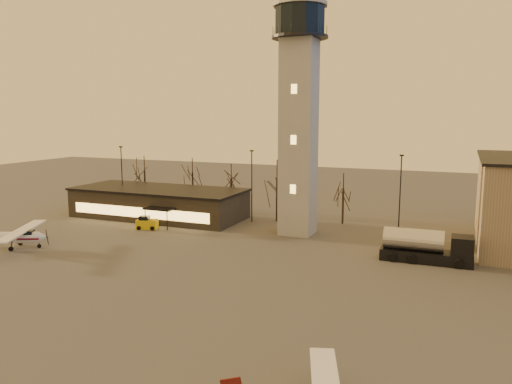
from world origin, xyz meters
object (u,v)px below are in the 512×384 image
(control_tower, at_px, (299,104))
(cessna_rear, at_px, (19,239))
(terminal, at_px, (159,203))
(service_cart, at_px, (147,224))
(fuel_truck, at_px, (426,249))

(control_tower, distance_m, cessna_rear, 36.26)
(terminal, xyz_separation_m, service_cart, (2.78, -7.19, -1.50))
(terminal, distance_m, service_cart, 7.86)
(terminal, relative_size, fuel_truck, 2.79)
(terminal, height_order, cessna_rear, terminal)
(service_cart, bearing_deg, control_tower, -2.46)
(terminal, bearing_deg, control_tower, -5.15)
(cessna_rear, relative_size, fuel_truck, 1.17)
(service_cart, bearing_deg, cessna_rear, -137.34)
(control_tower, distance_m, fuel_truck, 22.91)
(control_tower, xyz_separation_m, terminal, (-21.99, 1.98, -14.17))
(service_cart, bearing_deg, terminal, 93.51)
(fuel_truck, height_order, service_cart, fuel_truck)
(control_tower, height_order, cessna_rear, control_tower)
(control_tower, height_order, fuel_truck, control_tower)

